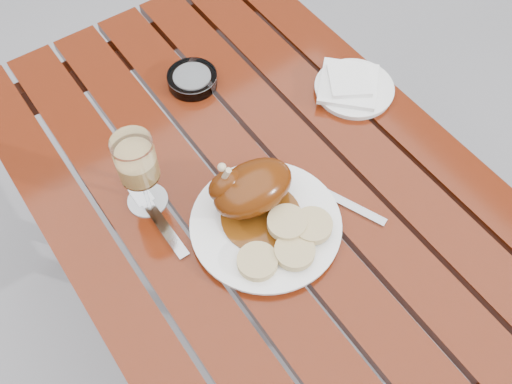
% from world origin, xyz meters
% --- Properties ---
extents(ground, '(60.00, 60.00, 0.00)m').
position_xyz_m(ground, '(0.00, 0.00, 0.00)').
color(ground, slate).
rests_on(ground, ground).
extents(table, '(0.80, 1.20, 0.75)m').
position_xyz_m(table, '(0.00, 0.00, 0.38)').
color(table, maroon).
rests_on(table, ground).
extents(dinner_plate, '(0.37, 0.37, 0.02)m').
position_xyz_m(dinner_plate, '(-0.05, -0.10, 0.76)').
color(dinner_plate, white).
rests_on(dinner_plate, table).
extents(roast_duck, '(0.16, 0.17, 0.12)m').
position_xyz_m(roast_duck, '(-0.05, -0.05, 0.81)').
color(roast_duck, '#5D2D0A').
rests_on(roast_duck, dinner_plate).
extents(bread_dumplings, '(0.20, 0.12, 0.03)m').
position_xyz_m(bread_dumplings, '(-0.04, -0.16, 0.78)').
color(bread_dumplings, tan).
rests_on(bread_dumplings, dinner_plate).
extents(wine_glass, '(0.09, 0.09, 0.18)m').
position_xyz_m(wine_glass, '(-0.20, 0.08, 0.84)').
color(wine_glass, '#ECC06B').
rests_on(wine_glass, table).
extents(side_plate, '(0.22, 0.22, 0.01)m').
position_xyz_m(side_plate, '(0.31, 0.07, 0.76)').
color(side_plate, white).
rests_on(side_plate, table).
extents(napkin, '(0.18, 0.18, 0.01)m').
position_xyz_m(napkin, '(0.30, 0.08, 0.77)').
color(napkin, white).
rests_on(napkin, side_plate).
extents(ashtray, '(0.12, 0.12, 0.03)m').
position_xyz_m(ashtray, '(0.03, 0.29, 0.76)').
color(ashtray, '#B2B7BC').
rests_on(ashtray, table).
extents(fork, '(0.02, 0.17, 0.01)m').
position_xyz_m(fork, '(-0.21, 0.02, 0.75)').
color(fork, gray).
rests_on(fork, table).
extents(knife, '(0.09, 0.18, 0.01)m').
position_xyz_m(knife, '(0.10, -0.14, 0.75)').
color(knife, gray).
rests_on(knife, table).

